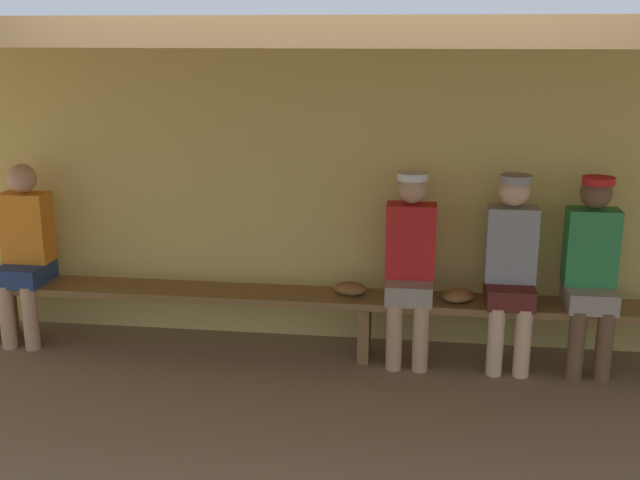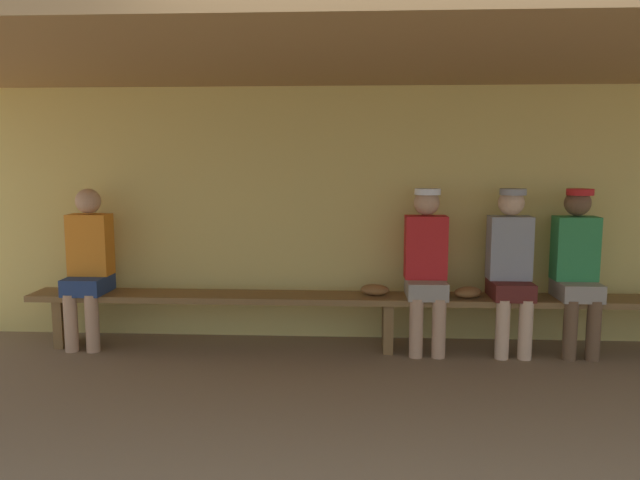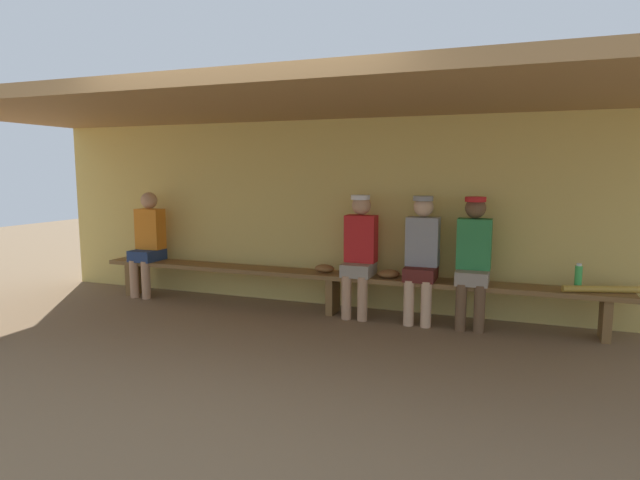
% 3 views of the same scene
% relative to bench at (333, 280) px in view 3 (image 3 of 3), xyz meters
% --- Properties ---
extents(ground_plane, '(24.00, 24.00, 0.00)m').
position_rel_bench_xyz_m(ground_plane, '(0.00, -1.55, -0.39)').
color(ground_plane, brown).
extents(back_wall, '(8.00, 0.20, 2.20)m').
position_rel_bench_xyz_m(back_wall, '(0.00, 0.45, 0.71)').
color(back_wall, '#D8BC60').
rests_on(back_wall, ground).
extents(dugout_roof, '(8.00, 2.80, 0.12)m').
position_rel_bench_xyz_m(dugout_roof, '(0.00, -0.85, 1.87)').
color(dugout_roof, '#9E7547').
rests_on(dugout_roof, back_wall).
extents(bench, '(6.00, 0.36, 0.46)m').
position_rel_bench_xyz_m(bench, '(0.00, 0.00, 0.00)').
color(bench, brown).
rests_on(bench, ground).
extents(player_with_sunglasses, '(0.34, 0.42, 1.34)m').
position_rel_bench_xyz_m(player_with_sunglasses, '(0.31, 0.00, 0.36)').
color(player_with_sunglasses, gray).
rests_on(player_with_sunglasses, ground).
extents(player_near_post, '(0.34, 0.42, 1.34)m').
position_rel_bench_xyz_m(player_near_post, '(-2.52, 0.00, 0.34)').
color(player_near_post, navy).
rests_on(player_near_post, ground).
extents(player_in_white, '(0.34, 0.42, 1.34)m').
position_rel_bench_xyz_m(player_in_white, '(1.52, 0.00, 0.36)').
color(player_in_white, gray).
rests_on(player_in_white, ground).
extents(player_shirtless_tan, '(0.34, 0.42, 1.34)m').
position_rel_bench_xyz_m(player_shirtless_tan, '(0.99, 0.00, 0.36)').
color(player_shirtless_tan, '#591E19').
rests_on(player_shirtless_tan, ground).
extents(water_bottle_orange, '(0.07, 0.07, 0.27)m').
position_rel_bench_xyz_m(water_bottle_orange, '(2.49, -0.01, 0.20)').
color(water_bottle_orange, green).
rests_on(water_bottle_orange, bench).
extents(baseball_glove_worn, '(0.29, 0.26, 0.09)m').
position_rel_bench_xyz_m(baseball_glove_worn, '(0.65, -0.04, 0.12)').
color(baseball_glove_worn, brown).
rests_on(baseball_glove_worn, bench).
extents(baseball_glove_tan, '(0.27, 0.22, 0.09)m').
position_rel_bench_xyz_m(baseball_glove_tan, '(-0.11, 0.02, 0.12)').
color(baseball_glove_tan, brown).
rests_on(baseball_glove_tan, bench).
extents(baseball_bat, '(0.86, 0.30, 0.07)m').
position_rel_bench_xyz_m(baseball_bat, '(2.77, -0.00, 0.11)').
color(baseball_bat, '#B28C33').
rests_on(baseball_bat, bench).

